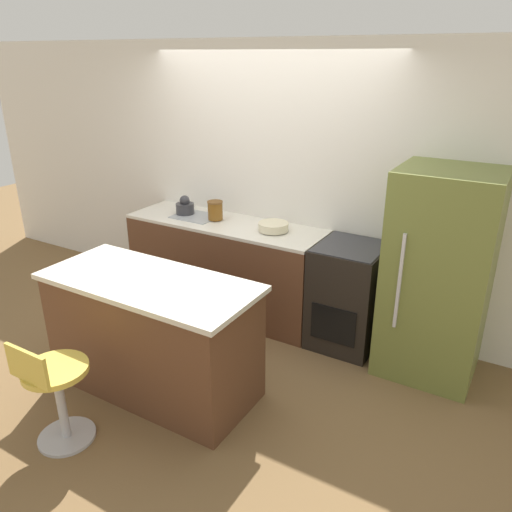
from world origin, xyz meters
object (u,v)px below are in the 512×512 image
at_px(refrigerator, 438,276).
at_px(kettle, 185,207).
at_px(mixing_bowl, 273,227).
at_px(oven_range, 348,296).
at_px(stool_chair, 56,391).

bearing_deg(refrigerator, kettle, 178.89).
bearing_deg(refrigerator, mixing_bowl, 178.14).
height_order(oven_range, refrigerator, refrigerator).
relative_size(oven_range, kettle, 4.97).
bearing_deg(oven_range, stool_chair, -118.69).
relative_size(stool_chair, mixing_bowl, 2.89).
xyz_separation_m(oven_range, mixing_bowl, (-0.77, 0.01, 0.51)).
height_order(oven_range, kettle, kettle).
relative_size(oven_range, mixing_bowl, 3.38).
relative_size(refrigerator, kettle, 8.92).
bearing_deg(stool_chair, kettle, 105.41).
xyz_separation_m(kettle, mixing_bowl, (1.03, 0.00, -0.04)).
bearing_deg(mixing_bowl, stool_chair, -100.94).
height_order(oven_range, stool_chair, oven_range).
bearing_deg(oven_range, refrigerator, -2.64).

